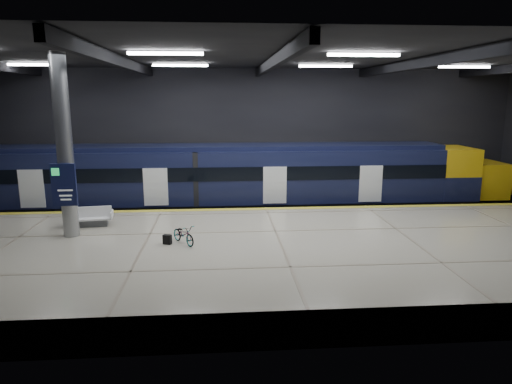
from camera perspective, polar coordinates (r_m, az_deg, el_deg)
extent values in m
plane|color=black|center=(19.77, 2.07, -7.11)|extent=(30.00, 30.00, 0.00)
cube|color=black|center=(26.78, 0.19, 6.63)|extent=(30.00, 0.10, 8.00)
cube|color=black|center=(11.07, 6.87, -0.81)|extent=(30.00, 0.10, 8.00)
cube|color=black|center=(18.78, 2.25, 16.66)|extent=(30.00, 16.00, 0.10)
cube|color=black|center=(19.03, -16.70, 15.37)|extent=(0.25, 16.00, 0.40)
cube|color=black|center=(18.76, 2.25, 15.89)|extent=(0.25, 16.00, 0.40)
cube|color=black|center=(20.34, 19.89, 14.91)|extent=(0.25, 16.00, 0.40)
cube|color=white|center=(16.76, -11.23, 16.63)|extent=(2.60, 0.18, 0.10)
cube|color=white|center=(17.43, 13.31, 16.35)|extent=(2.60, 0.18, 0.10)
cube|color=white|center=(24.31, -26.63, 14.06)|extent=(2.60, 0.18, 0.10)
cube|color=white|center=(22.72, -9.43, 15.35)|extent=(2.60, 0.18, 0.10)
cube|color=white|center=(23.22, 8.71, 15.30)|extent=(2.60, 0.18, 0.10)
cube|color=white|center=(25.69, 24.58, 14.04)|extent=(2.60, 0.18, 0.10)
cube|color=#B8B19C|center=(17.25, 3.02, -8.06)|extent=(30.00, 11.00, 1.10)
cube|color=gold|center=(22.09, 1.29, -2.10)|extent=(30.00, 0.40, 0.01)
cube|color=gray|center=(24.30, 0.80, -3.30)|extent=(30.00, 0.08, 0.16)
cube|color=gray|center=(25.69, 0.51, -2.47)|extent=(30.00, 0.08, 0.16)
cube|color=black|center=(24.79, -4.95, -1.92)|extent=(24.00, 2.58, 0.80)
cube|color=black|center=(24.43, -5.03, 2.12)|extent=(24.00, 2.80, 2.75)
cube|color=black|center=(24.23, -5.09, 5.61)|extent=(24.00, 2.30, 0.24)
cube|color=black|center=(23.00, -5.07, 2.21)|extent=(24.00, 0.04, 0.70)
cube|color=white|center=(23.26, 2.37, 0.86)|extent=(1.20, 0.05, 1.90)
cube|color=gold|center=(27.54, 23.16, 2.31)|extent=(2.00, 2.80, 2.75)
ellipsoid|color=gold|center=(28.91, 27.66, 1.36)|extent=(3.60, 2.52, 1.90)
cube|color=black|center=(27.66, 23.74, 2.66)|extent=(1.60, 2.38, 0.80)
cube|color=#595B60|center=(20.36, -20.10, -3.64)|extent=(1.52, 0.64, 0.28)
cube|color=white|center=(20.31, -20.14, -3.07)|extent=(1.93, 1.01, 0.07)
cube|color=white|center=(20.25, -20.19, -2.36)|extent=(1.84, 0.31, 0.46)
cube|color=white|center=(20.44, -22.72, -2.85)|extent=(0.15, 0.78, 0.28)
cube|color=white|center=(20.16, -17.57, -2.67)|extent=(0.15, 0.78, 0.28)
imported|color=#99999E|center=(17.03, -9.04, -5.23)|extent=(1.18, 1.40, 0.72)
cube|color=black|center=(17.14, -11.03, -5.84)|extent=(0.34, 0.27, 0.35)
cylinder|color=#9EA0A5|center=(18.63, -22.81, 5.17)|extent=(0.60, 0.60, 6.90)
cube|color=#0E1336|center=(18.42, -22.88, 0.84)|extent=(0.90, 0.12, 1.60)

